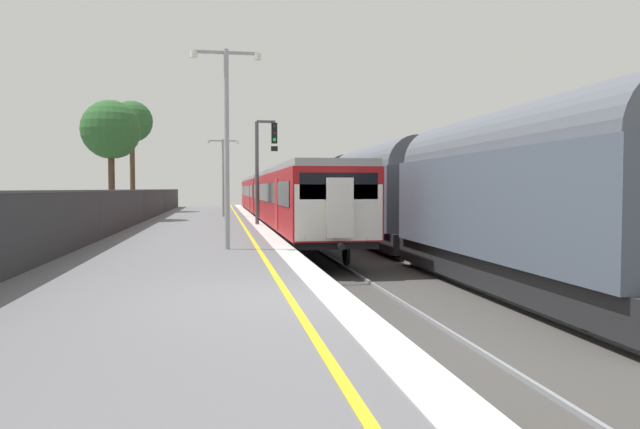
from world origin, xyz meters
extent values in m
cube|color=slate|center=(-2.50, 0.00, -0.50)|extent=(6.40, 110.00, 1.00)
cube|color=silver|center=(0.40, 0.00, 0.01)|extent=(0.60, 110.00, 0.01)
cube|color=yellow|center=(-0.35, 0.00, 0.01)|extent=(0.12, 110.00, 0.01)
cube|color=gray|center=(1.38, 0.00, -0.96)|extent=(0.07, 110.00, 0.08)
cube|color=gray|center=(2.82, 0.00, -0.96)|extent=(0.07, 110.00, 0.08)
cube|color=gray|center=(5.38, 0.00, -0.96)|extent=(0.07, 110.00, 0.08)
cube|color=maroon|center=(2.10, 18.30, 1.27)|extent=(2.80, 20.38, 2.30)
cube|color=black|center=(2.10, 18.30, -0.01)|extent=(2.64, 19.78, 0.25)
cube|color=gray|center=(2.10, 18.30, 2.54)|extent=(2.68, 20.38, 0.24)
cube|color=black|center=(0.69, 18.30, 1.57)|extent=(0.02, 18.78, 0.84)
cube|color=red|center=(0.69, 13.20, 1.17)|extent=(0.03, 1.10, 1.90)
cube|color=red|center=(0.69, 23.39, 1.17)|extent=(0.03, 1.10, 1.90)
cylinder|color=black|center=(1.32, 10.70, -0.50)|extent=(0.12, 0.84, 0.84)
cylinder|color=black|center=(2.88, 10.70, -0.50)|extent=(0.12, 0.84, 0.84)
cylinder|color=black|center=(1.32, 25.89, -0.50)|extent=(0.12, 0.84, 0.84)
cylinder|color=black|center=(2.88, 25.89, -0.50)|extent=(0.12, 0.84, 0.84)
cube|color=maroon|center=(2.10, 39.28, 1.27)|extent=(2.80, 20.38, 2.30)
cube|color=black|center=(2.10, 39.28, -0.01)|extent=(2.64, 19.78, 0.25)
cube|color=gray|center=(2.10, 39.28, 2.54)|extent=(2.68, 20.38, 0.24)
cube|color=black|center=(0.69, 39.28, 1.57)|extent=(0.02, 18.78, 0.84)
cube|color=red|center=(0.69, 34.18, 1.17)|extent=(0.03, 1.10, 1.90)
cube|color=red|center=(0.69, 44.37, 1.17)|extent=(0.03, 1.10, 1.90)
cylinder|color=black|center=(1.32, 31.69, -0.50)|extent=(0.12, 0.84, 0.84)
cylinder|color=black|center=(2.88, 31.69, -0.50)|extent=(0.12, 0.84, 0.84)
cylinder|color=black|center=(1.32, 46.87, -0.50)|extent=(0.12, 0.84, 0.84)
cylinder|color=black|center=(2.88, 46.87, -0.50)|extent=(0.12, 0.84, 0.84)
cube|color=silver|center=(2.10, 8.14, 1.02)|extent=(2.70, 0.10, 1.70)
cube|color=black|center=(2.10, 8.13, 1.82)|extent=(2.40, 0.08, 0.80)
cube|color=silver|center=(2.10, 8.00, 1.17)|extent=(0.80, 0.24, 1.80)
cylinder|color=white|center=(1.15, 8.08, 0.27)|extent=(0.18, 0.06, 0.18)
cylinder|color=white|center=(3.05, 8.08, 0.27)|extent=(0.18, 0.06, 0.18)
cylinder|color=black|center=(2.10, 7.85, 0.02)|extent=(0.20, 0.35, 0.20)
cube|color=black|center=(2.10, 39.28, 2.79)|extent=(0.60, 0.90, 0.20)
cube|color=#232326|center=(6.10, 4.90, -0.38)|extent=(2.30, 12.53, 0.79)
cube|color=#4C5666|center=(6.10, 4.90, 1.33)|extent=(2.60, 11.73, 2.62)
cylinder|color=#515660|center=(6.10, 4.90, 2.64)|extent=(2.39, 11.33, 2.39)
cylinder|color=black|center=(5.32, 0.63, -0.50)|extent=(0.12, 0.84, 0.84)
cylinder|color=black|center=(5.32, 9.16, -0.50)|extent=(0.12, 0.84, 0.84)
cylinder|color=black|center=(6.88, 9.16, -0.50)|extent=(0.12, 0.84, 0.84)
cube|color=#232326|center=(6.10, 18.23, -0.38)|extent=(2.30, 12.53, 0.79)
cube|color=#4C5666|center=(6.10, 18.23, 1.33)|extent=(2.60, 11.73, 2.62)
cylinder|color=#515660|center=(6.10, 18.23, 2.64)|extent=(2.39, 11.33, 2.39)
cylinder|color=black|center=(5.32, 13.96, -0.50)|extent=(0.12, 0.84, 0.84)
cylinder|color=black|center=(6.88, 13.96, -0.50)|extent=(0.12, 0.84, 0.84)
cylinder|color=black|center=(5.32, 22.49, -0.50)|extent=(0.12, 0.84, 0.84)
cylinder|color=black|center=(6.88, 22.49, -0.50)|extent=(0.12, 0.84, 0.84)
cube|color=#232326|center=(6.10, 31.56, -0.38)|extent=(2.30, 12.53, 0.79)
cube|color=#4C5666|center=(6.10, 31.56, 1.33)|extent=(2.60, 11.73, 2.62)
cylinder|color=#515660|center=(6.10, 31.56, 2.64)|extent=(2.39, 11.33, 2.39)
cylinder|color=black|center=(5.32, 27.29, -0.50)|extent=(0.12, 0.84, 0.84)
cylinder|color=black|center=(6.88, 27.29, -0.50)|extent=(0.12, 0.84, 0.84)
cylinder|color=black|center=(5.32, 35.82, -0.50)|extent=(0.12, 0.84, 0.84)
cylinder|color=black|center=(6.88, 35.82, -0.50)|extent=(0.12, 0.84, 0.84)
cube|color=#232326|center=(6.10, 44.88, -0.38)|extent=(2.30, 12.53, 0.79)
cube|color=#4C5666|center=(6.10, 44.88, 1.33)|extent=(2.60, 11.73, 2.62)
cylinder|color=#515660|center=(6.10, 44.88, 2.64)|extent=(2.39, 11.33, 2.39)
cylinder|color=black|center=(5.32, 40.62, -0.50)|extent=(0.12, 0.84, 0.84)
cylinder|color=black|center=(6.88, 40.62, -0.50)|extent=(0.12, 0.84, 0.84)
cylinder|color=black|center=(5.32, 49.15, -0.50)|extent=(0.12, 0.84, 0.84)
cylinder|color=black|center=(6.88, 49.15, -0.50)|extent=(0.12, 0.84, 0.84)
cylinder|color=#47474C|center=(0.35, 19.57, 2.50)|extent=(0.18, 0.18, 4.99)
cube|color=#47474C|center=(0.80, 19.57, 4.99)|extent=(0.90, 0.12, 0.12)
cube|color=black|center=(1.20, 19.57, 4.44)|extent=(0.28, 0.20, 1.00)
cylinder|color=black|center=(1.20, 19.45, 4.76)|extent=(0.16, 0.04, 0.16)
cylinder|color=black|center=(1.20, 19.45, 4.44)|extent=(0.16, 0.04, 0.16)
cylinder|color=#19D83F|center=(1.20, 19.45, 4.12)|extent=(0.16, 0.04, 0.16)
cube|color=black|center=(1.20, 19.57, 3.69)|extent=(0.32, 0.16, 0.24)
cylinder|color=#93999E|center=(-1.23, 7.87, 2.85)|extent=(0.14, 0.14, 5.70)
cube|color=#93999E|center=(-0.78, 7.87, 5.60)|extent=(0.90, 0.08, 0.08)
cylinder|color=silver|center=(-0.33, 7.87, 5.52)|extent=(0.20, 0.20, 0.18)
cube|color=#93999E|center=(-1.68, 7.87, 5.60)|extent=(0.90, 0.08, 0.08)
cylinder|color=silver|center=(-2.13, 7.87, 5.52)|extent=(0.20, 0.20, 0.18)
cylinder|color=#93999E|center=(-1.23, 28.39, 2.42)|extent=(0.14, 0.14, 4.84)
cube|color=#93999E|center=(-0.78, 28.39, 4.74)|extent=(0.90, 0.08, 0.08)
cylinder|color=silver|center=(-0.33, 28.39, 4.66)|extent=(0.20, 0.20, 0.18)
cube|color=#93999E|center=(-1.68, 28.39, 4.74)|extent=(0.90, 0.08, 0.08)
cylinder|color=silver|center=(-2.13, 28.39, 4.66)|extent=(0.20, 0.20, 0.18)
cylinder|color=#38383D|center=(-5.45, 11.69, 0.84)|extent=(0.07, 0.07, 1.67)
cylinder|color=#38383D|center=(-5.45, 23.38, 0.84)|extent=(0.07, 0.07, 1.67)
cylinder|color=#38383D|center=(-5.45, 35.06, 0.84)|extent=(0.07, 0.07, 1.67)
cylinder|color=#38383D|center=(-5.45, 46.75, 0.84)|extent=(0.07, 0.07, 1.67)
cylinder|color=#473323|center=(-7.96, 37.35, 2.99)|extent=(0.37, 0.37, 5.97)
sphere|color=#285628|center=(-7.96, 37.35, 6.83)|extent=(3.11, 3.11, 3.11)
sphere|color=#285628|center=(-8.04, 37.79, 6.44)|extent=(2.05, 2.05, 2.05)
cylinder|color=#473323|center=(-7.31, 24.73, 2.05)|extent=(0.34, 0.34, 4.10)
sphere|color=#285628|center=(-7.31, 24.73, 4.99)|extent=(3.21, 3.21, 3.21)
sphere|color=#285628|center=(-7.01, 24.53, 4.59)|extent=(2.32, 2.32, 2.32)
camera|label=1|loc=(-1.43, -9.33, 1.74)|focal=33.27mm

